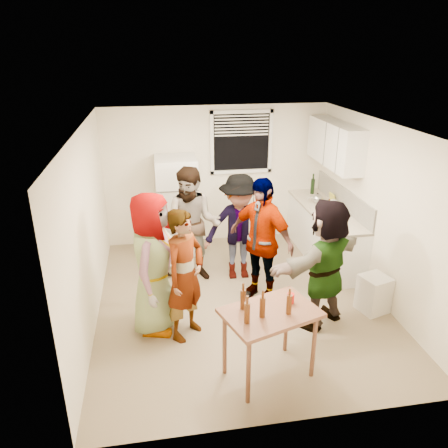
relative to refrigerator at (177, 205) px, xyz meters
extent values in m
cube|color=white|center=(0.00, 0.00, 0.00)|extent=(0.70, 0.70, 1.70)
cube|color=white|center=(2.45, -0.73, -0.42)|extent=(0.60, 2.20, 0.86)
cube|color=beige|center=(2.45, -0.73, 0.03)|extent=(0.64, 2.22, 0.04)
cube|color=beige|center=(2.74, -0.73, 0.23)|extent=(0.03, 2.20, 0.36)
cube|color=white|center=(2.58, -0.53, 1.10)|extent=(0.34, 1.60, 0.70)
cylinder|color=white|center=(2.43, -1.03, 0.05)|extent=(0.12, 0.12, 0.25)
cylinder|color=black|center=(2.50, 0.09, 0.05)|extent=(0.07, 0.07, 0.28)
cylinder|color=#47230C|center=(2.35, -1.05, 0.05)|extent=(0.06, 0.06, 0.21)
cylinder|color=#1440B9|center=(2.23, -1.52, 0.05)|extent=(0.08, 0.08, 0.11)
cube|color=gold|center=(2.67, -0.44, 0.13)|extent=(0.02, 0.20, 0.16)
cube|color=silver|center=(2.52, -2.43, -0.60)|extent=(0.44, 0.44, 0.52)
cylinder|color=#47230C|center=(0.93, -3.51, -0.02)|extent=(0.06, 0.06, 0.22)
cylinder|color=#BE1008|center=(1.01, -3.31, -0.02)|extent=(0.08, 0.08, 0.11)
imported|color=gray|center=(-0.45, -2.32, -0.85)|extent=(2.04, 1.41, 0.59)
imported|color=#141933|center=(-0.07, -2.54, -0.85)|extent=(1.66, 1.61, 0.41)
imported|color=brown|center=(0.17, -1.08, -0.85)|extent=(1.34, 1.98, 0.68)
imported|color=#404146|center=(0.88, -1.15, -0.85)|extent=(1.15, 1.73, 0.63)
imported|color=black|center=(1.05, -1.82, -0.85)|extent=(2.10, 1.98, 0.45)
imported|color=#D58E47|center=(1.71, -2.57, -0.85)|extent=(2.27, 2.31, 0.51)
camera|label=1|loc=(-0.38, -7.22, 2.59)|focal=35.00mm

